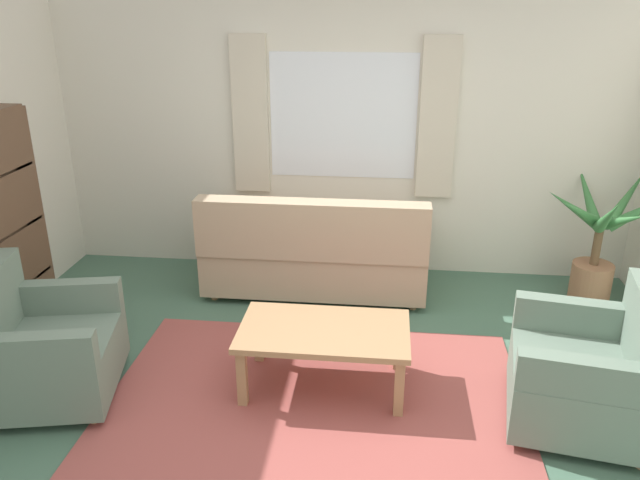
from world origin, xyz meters
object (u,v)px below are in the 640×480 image
Objects in this scene: armchair_left at (38,347)px; armchair_right at (593,372)px; couch at (315,253)px; potted_plant at (599,243)px; coffee_table at (324,336)px.

armchair_right is (3.43, 0.09, 0.00)m from armchair_left.
couch is 1.92× the size of armchair_left.
armchair_left and armchair_right have the same top height.
couch is 2.46m from armchair_right.
couch reaches higher than armchair_right.
couch reaches higher than armchair_left.
armchair_left is 4.36m from potted_plant.
couch is 1.55× the size of potted_plant.
potted_plant is (0.53, 1.73, 0.17)m from armchair_right.
coffee_table is (1.80, 0.29, 0.03)m from armchair_left.
armchair_right is 0.79× the size of potted_plant.
coffee_table is at bearing 99.03° from couch.
couch is 1.73× the size of coffee_table.
potted_plant is at bearing 172.75° from armchair_right.
coffee_table is 2.65m from potted_plant.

